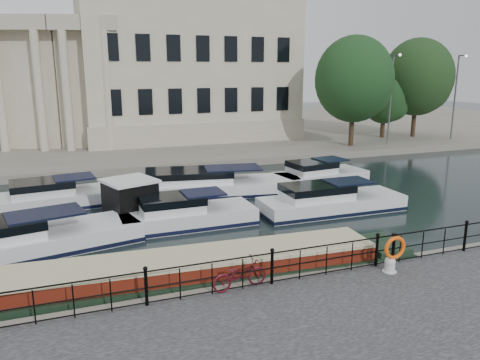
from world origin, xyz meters
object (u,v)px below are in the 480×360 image
(bicycle, at_px, (240,274))
(life_ring_post, at_px, (395,248))
(harbour_hut, at_px, (130,203))
(mooring_bollard, at_px, (390,265))
(narrowboat, at_px, (182,280))

(bicycle, bearing_deg, life_ring_post, -103.04)
(life_ring_post, relative_size, harbour_hut, 0.36)
(mooring_bollard, bearing_deg, narrowboat, 161.40)
(life_ring_post, height_order, harbour_hut, harbour_hut)
(bicycle, relative_size, mooring_bollard, 3.38)
(mooring_bollard, height_order, harbour_hut, harbour_hut)
(narrowboat, bearing_deg, harbour_hut, 97.41)
(mooring_bollard, distance_m, harbour_hut, 12.63)
(life_ring_post, distance_m, harbour_hut, 12.74)
(bicycle, xyz_separation_m, harbour_hut, (-2.07, 9.71, -0.08))
(narrowboat, relative_size, harbour_hut, 4.55)
(mooring_bollard, xyz_separation_m, harbour_hut, (-7.30, 10.31, 0.15))
(narrowboat, bearing_deg, life_ring_post, -15.56)
(narrowboat, bearing_deg, mooring_bollard, -15.49)
(mooring_bollard, relative_size, narrowboat, 0.03)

